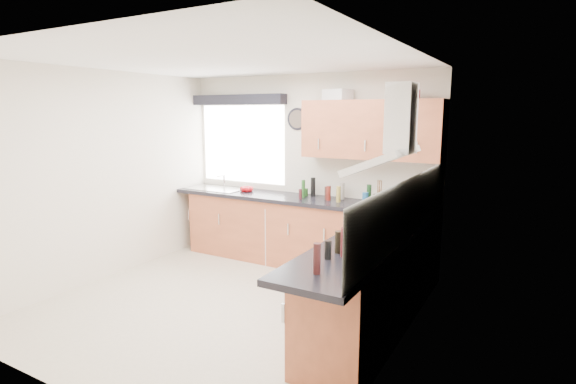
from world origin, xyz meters
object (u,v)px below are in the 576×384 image
Objects in this scene: washing_machine at (265,231)px; upper_cabinets at (371,130)px; oven at (375,283)px; extractor_hood at (391,139)px.

upper_cabinets is at bearing 16.16° from washing_machine.
washing_machine is at bearing -175.86° from upper_cabinets.
oven is at bearing -67.46° from upper_cabinets.
extractor_hood is 2.80m from washing_machine.
upper_cabinets is 2.21× the size of washing_machine.
washing_machine is (-1.45, -0.10, -1.42)m from upper_cabinets.
upper_cabinets reaches higher than washing_machine.
oven is 1.09× the size of extractor_hood.
extractor_hood is at bearing -0.00° from oven.
upper_cabinets reaches higher than oven.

